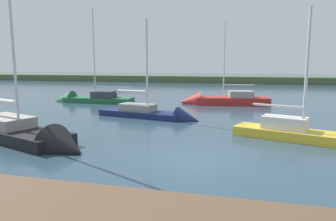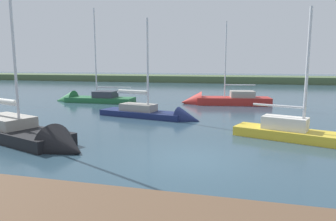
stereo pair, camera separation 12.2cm
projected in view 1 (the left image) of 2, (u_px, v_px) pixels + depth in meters
ground_plane at (193, 159)px, 11.60m from camera, size 200.00×200.00×0.00m
far_shoreline at (234, 82)px, 58.16m from camera, size 180.00×8.00×2.40m
sailboat_far_left at (219, 102)px, 27.18m from camera, size 7.91×3.16×7.95m
sailboat_behind_pier at (155, 116)px, 20.38m from camera, size 7.30×3.10×7.24m
sailboat_outer_mooring at (313, 138)px, 14.16m from camera, size 6.76×3.60×6.75m
sailboat_near_dock at (87, 101)px, 28.79m from camera, size 7.72×2.22×9.44m
sailboat_inner_slip at (28, 138)px, 14.01m from camera, size 8.31×4.58×10.05m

